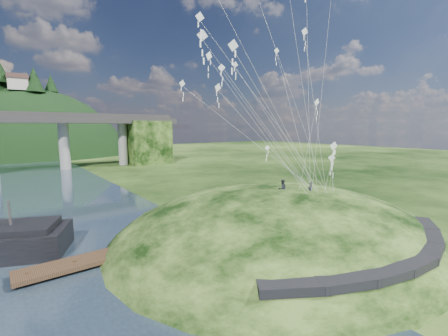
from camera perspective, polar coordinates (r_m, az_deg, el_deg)
ground at (r=26.25m, az=0.89°, el=-17.56°), size 320.00×320.00×0.00m
grass_hill at (r=33.17m, az=10.06°, el=-14.90°), size 36.00×32.00×13.00m
footpath at (r=25.45m, az=29.65°, el=-14.35°), size 22.29×5.84×0.83m
wooden_dock at (r=28.35m, az=-20.03°, el=-15.03°), size 14.83×2.62×1.06m
kite_flyers at (r=31.05m, az=12.43°, el=-2.26°), size 2.87×2.55×2.04m
kite_swarm at (r=31.10m, az=8.66°, el=18.77°), size 19.08×15.88×21.36m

